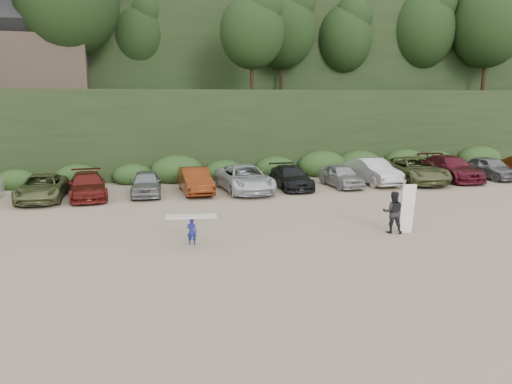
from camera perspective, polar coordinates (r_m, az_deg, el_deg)
name	(u,v)px	position (r m, az deg, el deg)	size (l,w,h in m)	color
ground	(277,238)	(19.96, 2.39, -5.23)	(120.00, 120.00, 0.00)	tan
hillside_backdrop	(171,41)	(54.79, -9.66, 16.66)	(90.00, 41.50, 28.00)	black
parked_cars	(285,177)	(30.37, 3.31, 1.77)	(39.58, 6.08, 1.62)	#A5A5AA
child_surfer	(192,225)	(18.96, -7.37, -3.75)	(1.96, 0.81, 1.14)	navy
adult_surfer	(394,212)	(21.19, 15.52, -2.20)	(1.33, 0.94, 2.06)	black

